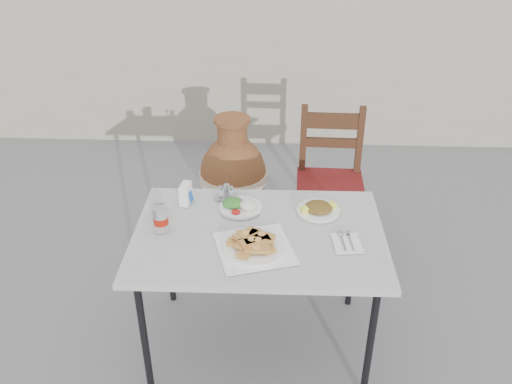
{
  "coord_description": "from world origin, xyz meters",
  "views": [
    {
      "loc": [
        -0.06,
        -1.88,
        2.01
      ],
      "look_at": [
        -0.15,
        0.11,
        0.84
      ],
      "focal_mm": 38.0,
      "sensor_mm": 36.0,
      "label": 1
    }
  ],
  "objects_px": {
    "cola_glass": "(159,209)",
    "chair": "(330,181)",
    "napkin_holder": "(186,194)",
    "soda_can": "(161,219)",
    "terracotta_urn": "(233,177)",
    "salad_chopped_plate": "(318,209)",
    "salad_rice_plate": "(240,205)",
    "pide_plate": "(255,243)",
    "cafe_table": "(259,240)",
    "condiment_caddy": "(226,194)"
  },
  "relations": [
    {
      "from": "salad_rice_plate",
      "to": "chair",
      "type": "bearing_deg",
      "value": 54.06
    },
    {
      "from": "salad_chopped_plate",
      "to": "napkin_holder",
      "type": "height_order",
      "value": "napkin_holder"
    },
    {
      "from": "pide_plate",
      "to": "napkin_holder",
      "type": "xyz_separation_m",
      "value": [
        -0.34,
        0.35,
        0.02
      ]
    },
    {
      "from": "salad_rice_plate",
      "to": "terracotta_urn",
      "type": "relative_size",
      "value": 0.27
    },
    {
      "from": "napkin_holder",
      "to": "cola_glass",
      "type": "bearing_deg",
      "value": -123.85
    },
    {
      "from": "soda_can",
      "to": "cola_glass",
      "type": "xyz_separation_m",
      "value": [
        -0.03,
        0.12,
        -0.02
      ]
    },
    {
      "from": "cafe_table",
      "to": "chair",
      "type": "xyz_separation_m",
      "value": [
        0.38,
        0.85,
        -0.17
      ]
    },
    {
      "from": "salad_rice_plate",
      "to": "napkin_holder",
      "type": "bearing_deg",
      "value": 171.52
    },
    {
      "from": "chair",
      "to": "cola_glass",
      "type": "bearing_deg",
      "value": -137.04
    },
    {
      "from": "salad_chopped_plate",
      "to": "condiment_caddy",
      "type": "bearing_deg",
      "value": 166.68
    },
    {
      "from": "cafe_table",
      "to": "salad_rice_plate",
      "type": "xyz_separation_m",
      "value": [
        -0.09,
        0.18,
        0.06
      ]
    },
    {
      "from": "soda_can",
      "to": "cola_glass",
      "type": "height_order",
      "value": "soda_can"
    },
    {
      "from": "soda_can",
      "to": "terracotta_urn",
      "type": "distance_m",
      "value": 1.16
    },
    {
      "from": "salad_rice_plate",
      "to": "cafe_table",
      "type": "bearing_deg",
      "value": -62.84
    },
    {
      "from": "salad_rice_plate",
      "to": "condiment_caddy",
      "type": "relative_size",
      "value": 1.77
    },
    {
      "from": "soda_can",
      "to": "cola_glass",
      "type": "distance_m",
      "value": 0.12
    },
    {
      "from": "pide_plate",
      "to": "terracotta_urn",
      "type": "xyz_separation_m",
      "value": [
        -0.19,
        1.19,
        -0.34
      ]
    },
    {
      "from": "cola_glass",
      "to": "chair",
      "type": "distance_m",
      "value": 1.15
    },
    {
      "from": "pide_plate",
      "to": "soda_can",
      "type": "relative_size",
      "value": 3.24
    },
    {
      "from": "napkin_holder",
      "to": "terracotta_urn",
      "type": "height_order",
      "value": "napkin_holder"
    },
    {
      "from": "cafe_table",
      "to": "chair",
      "type": "height_order",
      "value": "chair"
    },
    {
      "from": "soda_can",
      "to": "terracotta_urn",
      "type": "bearing_deg",
      "value": 78.5
    },
    {
      "from": "pide_plate",
      "to": "cola_glass",
      "type": "relative_size",
      "value": 4.54
    },
    {
      "from": "cafe_table",
      "to": "terracotta_urn",
      "type": "bearing_deg",
      "value": 100.94
    },
    {
      "from": "pide_plate",
      "to": "napkin_holder",
      "type": "distance_m",
      "value": 0.49
    },
    {
      "from": "napkin_holder",
      "to": "condiment_caddy",
      "type": "bearing_deg",
      "value": 24.54
    },
    {
      "from": "chair",
      "to": "terracotta_urn",
      "type": "bearing_deg",
      "value": 161.41
    },
    {
      "from": "condiment_caddy",
      "to": "cafe_table",
      "type": "bearing_deg",
      "value": -58.88
    },
    {
      "from": "chair",
      "to": "soda_can",
      "type": "bearing_deg",
      "value": -131.69
    },
    {
      "from": "salad_rice_plate",
      "to": "napkin_holder",
      "type": "relative_size",
      "value": 2.0
    },
    {
      "from": "salad_chopped_plate",
      "to": "soda_can",
      "type": "bearing_deg",
      "value": -165.06
    },
    {
      "from": "condiment_caddy",
      "to": "pide_plate",
      "type": "bearing_deg",
      "value": -68.84
    },
    {
      "from": "chair",
      "to": "salad_rice_plate",
      "type": "bearing_deg",
      "value": -124.24
    },
    {
      "from": "salad_chopped_plate",
      "to": "terracotta_urn",
      "type": "height_order",
      "value": "terracotta_urn"
    },
    {
      "from": "pide_plate",
      "to": "cola_glass",
      "type": "distance_m",
      "value": 0.5
    },
    {
      "from": "pide_plate",
      "to": "chair",
      "type": "height_order",
      "value": "chair"
    },
    {
      "from": "salad_chopped_plate",
      "to": "terracotta_urn",
      "type": "bearing_deg",
      "value": 118.01
    },
    {
      "from": "cafe_table",
      "to": "salad_chopped_plate",
      "type": "xyz_separation_m",
      "value": [
        0.27,
        0.18,
        0.06
      ]
    },
    {
      "from": "cafe_table",
      "to": "terracotta_urn",
      "type": "height_order",
      "value": "terracotta_urn"
    },
    {
      "from": "soda_can",
      "to": "terracotta_urn",
      "type": "xyz_separation_m",
      "value": [
        0.22,
        1.07,
        -0.38
      ]
    },
    {
      "from": "napkin_holder",
      "to": "salad_chopped_plate",
      "type": "bearing_deg",
      "value": 3.6
    },
    {
      "from": "soda_can",
      "to": "cafe_table",
      "type": "bearing_deg",
      "value": 1.24
    },
    {
      "from": "salad_rice_plate",
      "to": "condiment_caddy",
      "type": "xyz_separation_m",
      "value": [
        -0.07,
        0.09,
        0.01
      ]
    },
    {
      "from": "pide_plate",
      "to": "soda_can",
      "type": "height_order",
      "value": "soda_can"
    },
    {
      "from": "pide_plate",
      "to": "salad_rice_plate",
      "type": "height_order",
      "value": "pide_plate"
    },
    {
      "from": "pide_plate",
      "to": "napkin_holder",
      "type": "relative_size",
      "value": 3.75
    },
    {
      "from": "pide_plate",
      "to": "chair",
      "type": "bearing_deg",
      "value": 67.73
    },
    {
      "from": "cola_glass",
      "to": "napkin_holder",
      "type": "height_order",
      "value": "napkin_holder"
    },
    {
      "from": "cafe_table",
      "to": "salad_chopped_plate",
      "type": "height_order",
      "value": "salad_chopped_plate"
    },
    {
      "from": "terracotta_urn",
      "to": "chair",
      "type": "bearing_deg",
      "value": -20.29
    }
  ]
}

